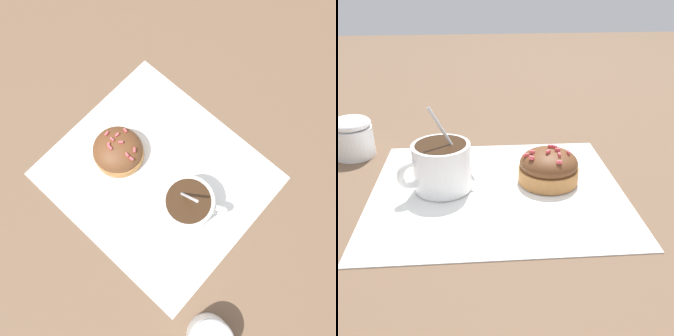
# 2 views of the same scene
# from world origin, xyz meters

# --- Properties ---
(ground_plane) EXTENTS (3.00, 3.00, 0.00)m
(ground_plane) POSITION_xyz_m (0.00, 0.00, 0.00)
(ground_plane) COLOR brown
(paper_napkin) EXTENTS (0.34, 0.30, 0.00)m
(paper_napkin) POSITION_xyz_m (0.00, 0.00, 0.00)
(paper_napkin) COLOR white
(paper_napkin) RESTS_ON ground_plane
(coffee_cup) EXTENTS (0.10, 0.08, 0.11)m
(coffee_cup) POSITION_xyz_m (-0.07, 0.01, 0.04)
(coffee_cup) COLOR white
(coffee_cup) RESTS_ON paper_napkin
(frosted_pastry) EXTENTS (0.08, 0.08, 0.05)m
(frosted_pastry) POSITION_xyz_m (0.07, 0.01, 0.02)
(frosted_pastry) COLOR #B2753D
(frosted_pastry) RESTS_ON paper_napkin
(sugar_bowl) EXTENTS (0.06, 0.06, 0.07)m
(sugar_bowl) POSITION_xyz_m (-0.22, 0.13, 0.03)
(sugar_bowl) COLOR white
(sugar_bowl) RESTS_ON ground_plane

